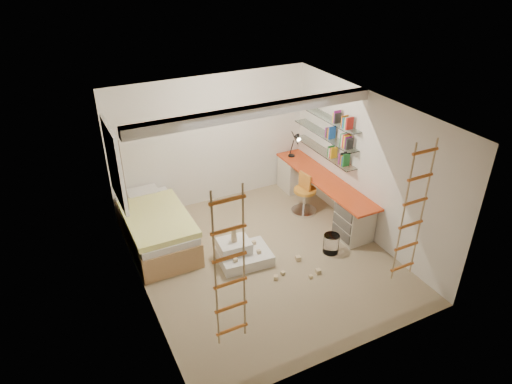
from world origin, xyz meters
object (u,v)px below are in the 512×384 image
desk (322,193)px  play_platform (241,253)px  swivel_chair (304,198)px  bed (157,228)px

desk → play_platform: desk is taller
desk → play_platform: size_ratio=3.09×
swivel_chair → play_platform: bearing=-154.0°
play_platform → swivel_chair: bearing=26.0°
swivel_chair → play_platform: swivel_chair is taller
swivel_chair → play_platform: size_ratio=0.93×
swivel_chair → play_platform: (-1.76, -0.86, -0.16)m
desk → bed: bearing=173.5°
bed → swivel_chair: bearing=-4.8°
desk → bed: (-3.20, 0.36, -0.07)m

